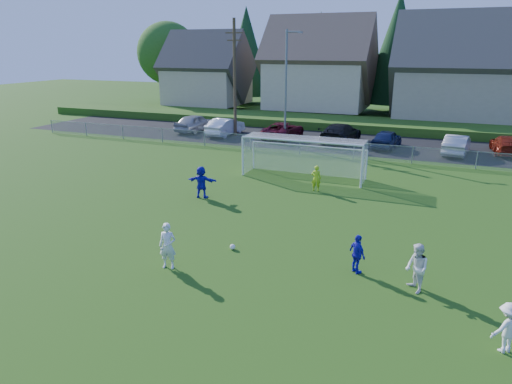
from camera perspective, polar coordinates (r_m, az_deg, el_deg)
ground at (r=14.74m, az=-11.86°, el=-14.13°), size 160.00×160.00×0.00m
asphalt_lot at (r=39.24m, az=10.58°, el=6.13°), size 60.00×60.00×0.00m
grass_embankment at (r=46.45m, az=12.47°, el=8.28°), size 70.00×6.00×0.80m
soccer_ball at (r=18.23m, az=-2.95°, el=-6.87°), size 0.22×0.22×0.22m
player_white_a at (r=16.79m, az=-10.99°, el=-6.63°), size 0.70×0.53×1.71m
player_white_b at (r=15.88m, az=19.45°, el=-8.97°), size 0.95×1.01×1.65m
player_white_c at (r=14.00m, az=28.92°, el=-14.64°), size 1.05×0.97×1.42m
player_blue_a at (r=16.58m, az=12.55°, el=-7.59°), size 0.84×0.85×1.44m
player_blue_b at (r=24.28m, az=-6.83°, el=1.25°), size 1.64×0.70×1.71m
goalkeeper at (r=25.47m, az=7.53°, el=1.71°), size 0.59×0.44×1.46m
car_a at (r=43.90m, az=-7.59°, el=8.57°), size 2.53×5.02×1.64m
car_b at (r=41.77m, az=-3.86°, el=8.16°), size 2.00×4.82×1.55m
car_c at (r=40.28m, az=3.43°, el=7.72°), size 2.88×5.32×1.42m
car_d at (r=38.94m, az=10.51°, el=7.26°), size 2.92×5.83×1.63m
car_e at (r=37.74m, az=16.03°, el=6.40°), size 2.26×4.41×1.44m
car_f at (r=37.22m, az=23.79°, el=5.46°), size 2.16×4.65×1.48m
car_g at (r=39.03m, az=28.87°, el=5.19°), size 2.10×4.80×1.37m
soccer_goal at (r=27.99m, az=6.09°, el=5.11°), size 7.42×1.90×2.50m
chainlink_fence at (r=33.84m, az=8.78°, el=5.47°), size 52.06×0.06×1.20m
streetlight at (r=38.24m, az=3.82°, el=13.41°), size 1.38×0.18×9.00m
utility_pole at (r=40.96m, az=-2.67°, el=14.15°), size 1.60×0.26×10.00m
houses_row at (r=53.02m, az=16.58°, el=16.64°), size 53.90×11.45×13.27m
tree_row at (r=59.36m, az=16.25°, el=16.30°), size 65.98×12.36×13.80m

